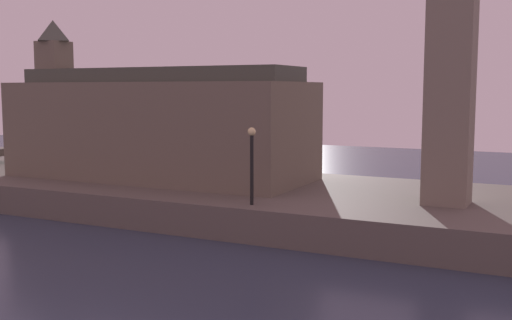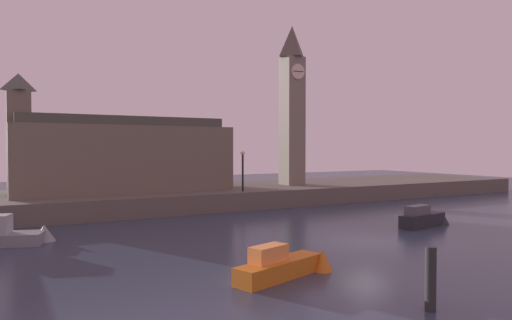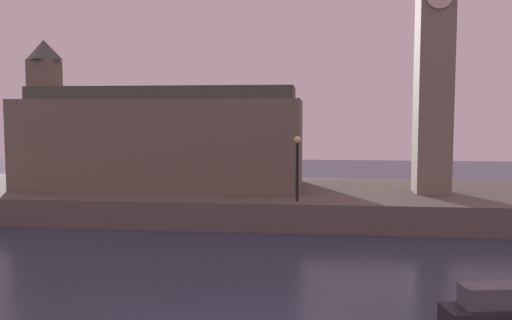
{
  "view_description": "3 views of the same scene",
  "coord_description": "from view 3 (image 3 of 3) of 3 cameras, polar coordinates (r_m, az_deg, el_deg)",
  "views": [
    {
      "loc": [
        12.31,
        -8.7,
        6.5
      ],
      "look_at": [
        -0.28,
        16.73,
        3.26
      ],
      "focal_mm": 43.52,
      "sensor_mm": 36.0,
      "label": 1
    },
    {
      "loc": [
        -17.3,
        -18.82,
        5.11
      ],
      "look_at": [
        1.32,
        14.54,
        4.11
      ],
      "focal_mm": 32.46,
      "sensor_mm": 36.0,
      "label": 2
    },
    {
      "loc": [
        1.27,
        -12.93,
        5.95
      ],
      "look_at": [
        -1.99,
        16.77,
        3.48
      ],
      "focal_mm": 38.21,
      "sensor_mm": 36.0,
      "label": 3
    }
  ],
  "objects": [
    {
      "name": "far_embankment",
      "position": [
        33.36,
        4.01,
        -4.26
      ],
      "size": [
        70.0,
        12.0,
        1.5
      ],
      "primitive_type": "cube",
      "color": "#5B544C",
      "rests_on": "ground"
    },
    {
      "name": "streetlamp",
      "position": [
        28.1,
        4.35,
        -0.01
      ],
      "size": [
        0.36,
        0.36,
        3.37
      ],
      "color": "black",
      "rests_on": "far_embankment"
    },
    {
      "name": "clock_tower",
      "position": [
        32.89,
        18.17,
        10.72
      ],
      "size": [
        2.11,
        2.16,
        15.52
      ],
      "color": "slate",
      "rests_on": "far_embankment"
    },
    {
      "name": "parliament_hall",
      "position": [
        34.67,
        -10.05,
        2.24
      ],
      "size": [
        17.21,
        6.81,
        9.21
      ],
      "color": "#6B6051",
      "rests_on": "far_embankment"
    }
  ]
}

